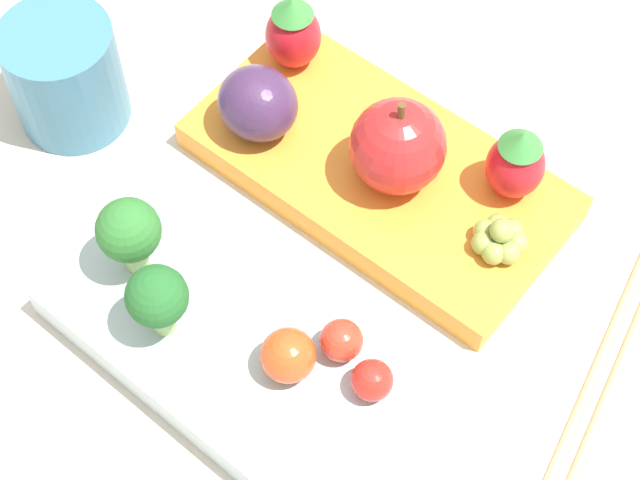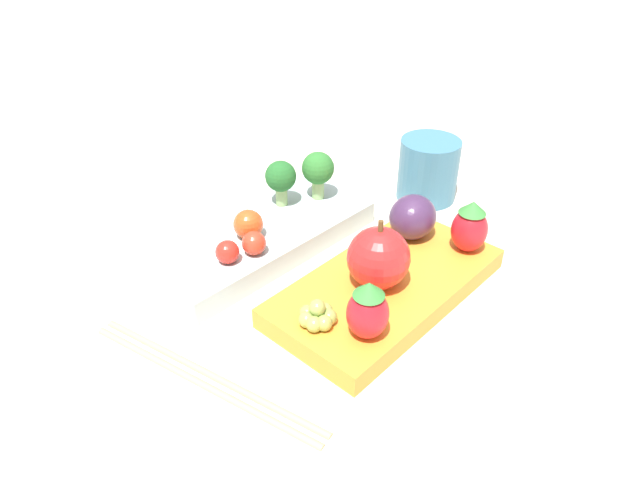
# 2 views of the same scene
# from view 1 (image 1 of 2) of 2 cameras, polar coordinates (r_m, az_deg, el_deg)

# --- Properties ---
(ground_plane) EXTENTS (4.00, 4.00, 0.00)m
(ground_plane) POSITION_cam_1_polar(r_m,az_deg,el_deg) (0.58, 0.01, -1.92)
(ground_plane) COLOR beige
(bento_box_savoury) EXTENTS (0.23, 0.11, 0.02)m
(bento_box_savoury) POSITION_cam_1_polar(r_m,az_deg,el_deg) (0.55, -3.51, -6.56)
(bento_box_savoury) COLOR silver
(bento_box_savoury) RESTS_ON ground_plane
(bento_box_fruit) EXTENTS (0.22, 0.11, 0.02)m
(bento_box_fruit) POSITION_cam_1_polar(r_m,az_deg,el_deg) (0.61, 3.15, 3.71)
(bento_box_fruit) COLOR orange
(bento_box_fruit) RESTS_ON ground_plane
(broccoli_floret_0) EXTENTS (0.03, 0.03, 0.05)m
(broccoli_floret_0) POSITION_cam_1_polar(r_m,az_deg,el_deg) (0.52, -8.67, -3.08)
(broccoli_floret_0) COLOR #93B770
(broccoli_floret_0) RESTS_ON bento_box_savoury
(broccoli_floret_1) EXTENTS (0.03, 0.03, 0.05)m
(broccoli_floret_1) POSITION_cam_1_polar(r_m,az_deg,el_deg) (0.54, -10.15, 0.41)
(broccoli_floret_1) COLOR #93B770
(broccoli_floret_1) RESTS_ON bento_box_savoury
(cherry_tomato_0) EXTENTS (0.03, 0.03, 0.03)m
(cherry_tomato_0) POSITION_cam_1_polar(r_m,az_deg,el_deg) (0.52, -1.72, -6.18)
(cherry_tomato_0) COLOR #DB4C1E
(cherry_tomato_0) RESTS_ON bento_box_savoury
(cherry_tomato_1) EXTENTS (0.02, 0.02, 0.02)m
(cherry_tomato_1) POSITION_cam_1_polar(r_m,az_deg,el_deg) (0.53, 1.15, -5.38)
(cherry_tomato_1) COLOR red
(cherry_tomato_1) RESTS_ON bento_box_savoury
(cherry_tomato_2) EXTENTS (0.02, 0.02, 0.02)m
(cherry_tomato_2) POSITION_cam_1_polar(r_m,az_deg,el_deg) (0.52, 2.80, -7.48)
(cherry_tomato_2) COLOR red
(cherry_tomato_2) RESTS_ON bento_box_savoury
(apple) EXTENTS (0.05, 0.05, 0.06)m
(apple) POSITION_cam_1_polar(r_m,az_deg,el_deg) (0.57, 4.09, 5.06)
(apple) COLOR red
(apple) RESTS_ON bento_box_fruit
(strawberry_0) EXTENTS (0.03, 0.03, 0.05)m
(strawberry_0) POSITION_cam_1_polar(r_m,az_deg,el_deg) (0.62, -1.45, 11.02)
(strawberry_0) COLOR red
(strawberry_0) RESTS_ON bento_box_fruit
(strawberry_1) EXTENTS (0.03, 0.03, 0.05)m
(strawberry_1) POSITION_cam_1_polar(r_m,az_deg,el_deg) (0.58, 10.42, 4.09)
(strawberry_1) COLOR red
(strawberry_1) RESTS_ON bento_box_fruit
(plum) EXTENTS (0.05, 0.04, 0.04)m
(plum) POSITION_cam_1_polar(r_m,az_deg,el_deg) (0.60, -3.34, 7.28)
(plum) COLOR #42284C
(plum) RESTS_ON bento_box_fruit
(grape_cluster) EXTENTS (0.03, 0.03, 0.02)m
(grape_cluster) POSITION_cam_1_polar(r_m,az_deg,el_deg) (0.57, 9.56, 0.07)
(grape_cluster) COLOR #8EA84C
(grape_cluster) RESTS_ON bento_box_fruit
(drinking_cup) EXTENTS (0.06, 0.06, 0.07)m
(drinking_cup) POSITION_cam_1_polar(r_m,az_deg,el_deg) (0.63, -13.44, 8.52)
(drinking_cup) COLOR teal
(drinking_cup) RESTS_ON ground_plane
(chopsticks_pair) EXTENTS (0.05, 0.21, 0.01)m
(chopsticks_pair) POSITION_cam_1_polar(r_m,az_deg,el_deg) (0.56, 14.49, -8.14)
(chopsticks_pair) COLOR tan
(chopsticks_pair) RESTS_ON ground_plane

